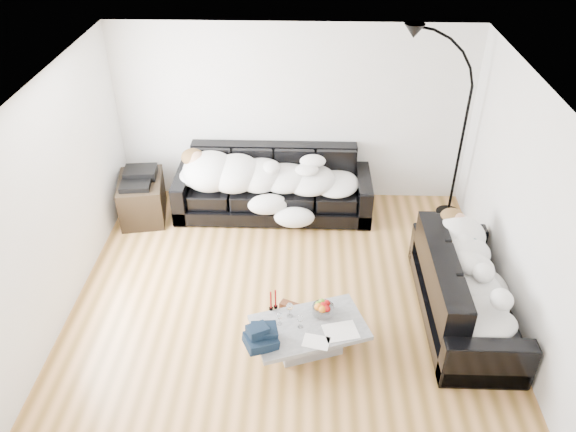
{
  "coord_description": "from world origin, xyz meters",
  "views": [
    {
      "loc": [
        0.19,
        -5.1,
        4.57
      ],
      "look_at": [
        0.0,
        0.3,
        0.9
      ],
      "focal_mm": 35.0,
      "sensor_mm": 36.0,
      "label": 1
    }
  ],
  "objects_px": {
    "coffee_table": "(309,337)",
    "wine_glass_c": "(300,322)",
    "sleeper_right": "(470,272)",
    "shoes": "(284,312)",
    "fruit_bowl": "(323,308)",
    "av_cabinet": "(142,198)",
    "sleeper_back": "(273,174)",
    "candle_right": "(276,299)",
    "stereo": "(139,176)",
    "wine_glass_a": "(290,310)",
    "sofa_right": "(467,287)",
    "sofa_back": "(273,184)",
    "wine_glass_b": "(279,319)",
    "floor_lamp": "(462,140)",
    "candle_left": "(271,301)"
  },
  "relations": [
    {
      "from": "wine_glass_b",
      "to": "stereo",
      "type": "bearing_deg",
      "value": 130.15
    },
    {
      "from": "candle_left",
      "to": "stereo",
      "type": "distance_m",
      "value": 2.99
    },
    {
      "from": "wine_glass_a",
      "to": "wine_glass_b",
      "type": "height_order",
      "value": "wine_glass_a"
    },
    {
      "from": "sleeper_right",
      "to": "fruit_bowl",
      "type": "height_order",
      "value": "sleeper_right"
    },
    {
      "from": "fruit_bowl",
      "to": "wine_glass_b",
      "type": "height_order",
      "value": "wine_glass_b"
    },
    {
      "from": "sleeper_back",
      "to": "stereo",
      "type": "distance_m",
      "value": 1.86
    },
    {
      "from": "sofa_right",
      "to": "shoes",
      "type": "height_order",
      "value": "sofa_right"
    },
    {
      "from": "sleeper_back",
      "to": "wine_glass_c",
      "type": "xyz_separation_m",
      "value": [
        0.43,
        -2.62,
        -0.24
      ]
    },
    {
      "from": "coffee_table",
      "to": "wine_glass_c",
      "type": "bearing_deg",
      "value": -167.96
    },
    {
      "from": "coffee_table",
      "to": "wine_glass_b",
      "type": "height_order",
      "value": "wine_glass_b"
    },
    {
      "from": "sofa_back",
      "to": "candle_right",
      "type": "distance_m",
      "value": 2.4
    },
    {
      "from": "shoes",
      "to": "sleeper_right",
      "type": "bearing_deg",
      "value": 3.06
    },
    {
      "from": "fruit_bowl",
      "to": "av_cabinet",
      "type": "relative_size",
      "value": 0.27
    },
    {
      "from": "coffee_table",
      "to": "shoes",
      "type": "xyz_separation_m",
      "value": [
        -0.28,
        0.49,
        -0.11
      ]
    },
    {
      "from": "candle_right",
      "to": "sleeper_right",
      "type": "bearing_deg",
      "value": 8.18
    },
    {
      "from": "sofa_back",
      "to": "stereo",
      "type": "bearing_deg",
      "value": -174.47
    },
    {
      "from": "wine_glass_a",
      "to": "candle_right",
      "type": "height_order",
      "value": "candle_right"
    },
    {
      "from": "candle_left",
      "to": "av_cabinet",
      "type": "bearing_deg",
      "value": 131.28
    },
    {
      "from": "sleeper_back",
      "to": "floor_lamp",
      "type": "relative_size",
      "value": 0.99
    },
    {
      "from": "fruit_bowl",
      "to": "wine_glass_a",
      "type": "relative_size",
      "value": 1.33
    },
    {
      "from": "coffee_table",
      "to": "av_cabinet",
      "type": "xyz_separation_m",
      "value": [
        -2.38,
        2.47,
        0.12
      ]
    },
    {
      "from": "wine_glass_b",
      "to": "candle_right",
      "type": "distance_m",
      "value": 0.25
    },
    {
      "from": "sleeper_back",
      "to": "candle_left",
      "type": "distance_m",
      "value": 2.39
    },
    {
      "from": "shoes",
      "to": "candle_right",
      "type": "bearing_deg",
      "value": -107.96
    },
    {
      "from": "sleeper_right",
      "to": "wine_glass_c",
      "type": "bearing_deg",
      "value": 107.52
    },
    {
      "from": "candle_right",
      "to": "stereo",
      "type": "bearing_deg",
      "value": 132.34
    },
    {
      "from": "sofa_right",
      "to": "sleeper_right",
      "type": "xyz_separation_m",
      "value": [
        0.0,
        0.0,
        0.21
      ]
    },
    {
      "from": "sleeper_back",
      "to": "sleeper_right",
      "type": "distance_m",
      "value": 3.05
    },
    {
      "from": "sleeper_back",
      "to": "shoes",
      "type": "bearing_deg",
      "value": -83.48
    },
    {
      "from": "floor_lamp",
      "to": "sofa_right",
      "type": "bearing_deg",
      "value": -73.9
    },
    {
      "from": "sofa_back",
      "to": "sleeper_right",
      "type": "bearing_deg",
      "value": -42.68
    },
    {
      "from": "coffee_table",
      "to": "av_cabinet",
      "type": "distance_m",
      "value": 3.44
    },
    {
      "from": "av_cabinet",
      "to": "sofa_back",
      "type": "bearing_deg",
      "value": -4.89
    },
    {
      "from": "sleeper_back",
      "to": "fruit_bowl",
      "type": "distance_m",
      "value": 2.51
    },
    {
      "from": "sleeper_right",
      "to": "floor_lamp",
      "type": "height_order",
      "value": "floor_lamp"
    },
    {
      "from": "wine_glass_a",
      "to": "wine_glass_b",
      "type": "bearing_deg",
      "value": -130.99
    },
    {
      "from": "sleeper_right",
      "to": "shoes",
      "type": "relative_size",
      "value": 3.74
    },
    {
      "from": "sofa_back",
      "to": "stereo",
      "type": "distance_m",
      "value": 1.88
    },
    {
      "from": "av_cabinet",
      "to": "stereo",
      "type": "xyz_separation_m",
      "value": [
        0.0,
        0.0,
        0.36
      ]
    },
    {
      "from": "sofa_back",
      "to": "av_cabinet",
      "type": "height_order",
      "value": "sofa_back"
    },
    {
      "from": "wine_glass_a",
      "to": "wine_glass_b",
      "type": "relative_size",
      "value": 1.17
    },
    {
      "from": "wine_glass_a",
      "to": "wine_glass_b",
      "type": "distance_m",
      "value": 0.16
    },
    {
      "from": "shoes",
      "to": "av_cabinet",
      "type": "relative_size",
      "value": 0.56
    },
    {
      "from": "sleeper_right",
      "to": "wine_glass_b",
      "type": "distance_m",
      "value": 2.14
    },
    {
      "from": "shoes",
      "to": "sleeper_back",
      "type": "bearing_deg",
      "value": 97.55
    },
    {
      "from": "sofa_back",
      "to": "av_cabinet",
      "type": "xyz_separation_m",
      "value": [
        -1.86,
        -0.18,
        -0.16
      ]
    },
    {
      "from": "wine_glass_c",
      "to": "av_cabinet",
      "type": "relative_size",
      "value": 0.18
    },
    {
      "from": "sofa_right",
      "to": "stereo",
      "type": "height_order",
      "value": "sofa_right"
    },
    {
      "from": "av_cabinet",
      "to": "wine_glass_b",
      "type": "bearing_deg",
      "value": -60.27
    },
    {
      "from": "candle_left",
      "to": "floor_lamp",
      "type": "height_order",
      "value": "floor_lamp"
    }
  ]
}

